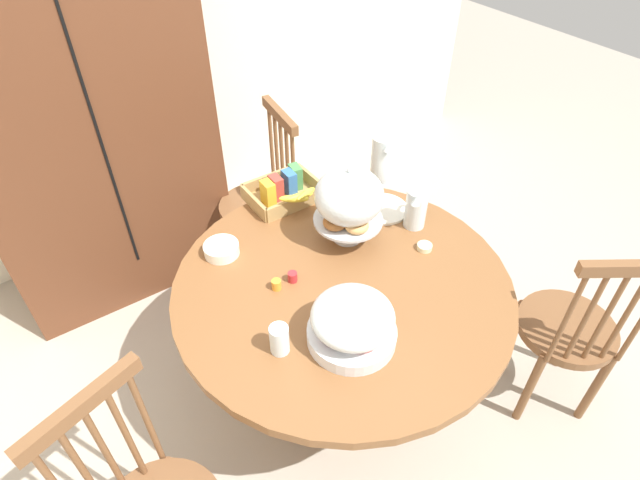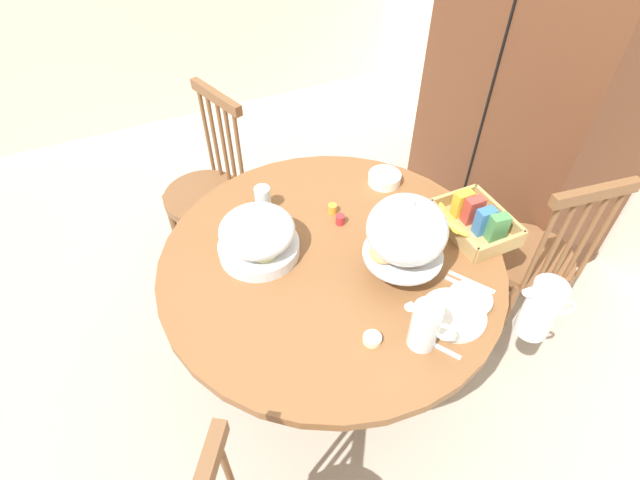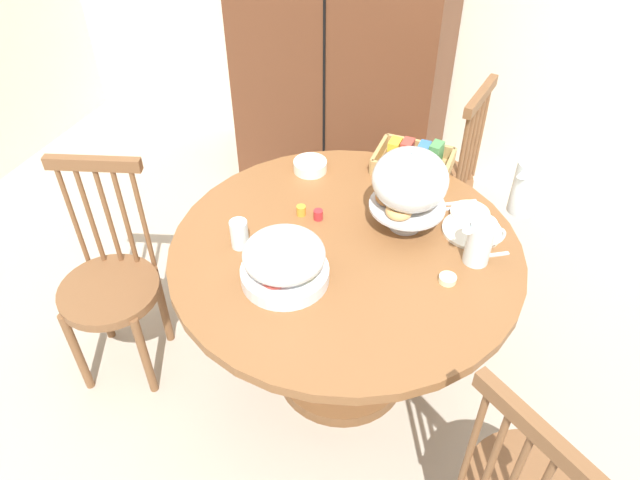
{
  "view_description": "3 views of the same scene",
  "coord_description": "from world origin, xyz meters",
  "px_view_note": "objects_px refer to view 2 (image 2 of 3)",
  "views": [
    {
      "loc": [
        -0.77,
        -0.93,
        2.14
      ],
      "look_at": [
        0.08,
        0.28,
        0.84
      ],
      "focal_mm": 29.09,
      "sensor_mm": 36.0,
      "label": 1
    },
    {
      "loc": [
        1.17,
        -0.42,
        2.08
      ],
      "look_at": [
        -0.02,
        0.13,
        0.74
      ],
      "focal_mm": 27.53,
      "sensor_mm": 36.0,
      "label": 2
    },
    {
      "loc": [
        0.58,
        -1.41,
        2.19
      ],
      "look_at": [
        -0.02,
        0.13,
        0.74
      ],
      "focal_mm": 33.87,
      "sensor_mm": 36.0,
      "label": 3
    }
  ],
  "objects_px": {
    "wooden_armoire": "(541,66)",
    "pastry_stand_with_dome": "(406,233)",
    "windsor_chair_near_window": "(208,194)",
    "butter_dish": "(372,339)",
    "orange_juice_pitcher": "(425,327)",
    "fruit_platter_covered": "(258,236)",
    "windsor_chair_facing_door": "(531,260)",
    "china_plate_small": "(470,298)",
    "dining_table": "(330,291)",
    "milk_pitcher": "(540,311)",
    "china_plate_large": "(453,315)",
    "cereal_bowl": "(384,178)",
    "drinking_glass": "(262,199)",
    "cereal_basket": "(473,220)"
  },
  "relations": [
    {
      "from": "pastry_stand_with_dome",
      "to": "butter_dish",
      "type": "bearing_deg",
      "value": -47.28
    },
    {
      "from": "china_plate_large",
      "to": "drinking_glass",
      "type": "height_order",
      "value": "drinking_glass"
    },
    {
      "from": "pastry_stand_with_dome",
      "to": "fruit_platter_covered",
      "type": "distance_m",
      "value": 0.53
    },
    {
      "from": "drinking_glass",
      "to": "butter_dish",
      "type": "xyz_separation_m",
      "value": [
        0.73,
        0.1,
        -0.04
      ]
    },
    {
      "from": "windsor_chair_near_window",
      "to": "butter_dish",
      "type": "height_order",
      "value": "windsor_chair_near_window"
    },
    {
      "from": "drinking_glass",
      "to": "wooden_armoire",
      "type": "bearing_deg",
      "value": 95.71
    },
    {
      "from": "wooden_armoire",
      "to": "china_plate_large",
      "type": "distance_m",
      "value": 1.46
    },
    {
      "from": "cereal_basket",
      "to": "dining_table",
      "type": "bearing_deg",
      "value": -99.51
    },
    {
      "from": "pastry_stand_with_dome",
      "to": "cereal_bowl",
      "type": "xyz_separation_m",
      "value": [
        -0.47,
        0.21,
        -0.17
      ]
    },
    {
      "from": "china_plate_small",
      "to": "pastry_stand_with_dome",
      "type": "bearing_deg",
      "value": -145.79
    },
    {
      "from": "windsor_chair_near_window",
      "to": "china_plate_small",
      "type": "height_order",
      "value": "windsor_chair_near_window"
    },
    {
      "from": "dining_table",
      "to": "windsor_chair_facing_door",
      "type": "xyz_separation_m",
      "value": [
        0.15,
        0.93,
        -0.09
      ]
    },
    {
      "from": "orange_juice_pitcher",
      "to": "cereal_basket",
      "type": "height_order",
      "value": "orange_juice_pitcher"
    },
    {
      "from": "orange_juice_pitcher",
      "to": "milk_pitcher",
      "type": "height_order",
      "value": "milk_pitcher"
    },
    {
      "from": "wooden_armoire",
      "to": "china_plate_large",
      "type": "bearing_deg",
      "value": -50.69
    },
    {
      "from": "wooden_armoire",
      "to": "butter_dish",
      "type": "xyz_separation_m",
      "value": [
        0.88,
        -1.41,
        -0.23
      ]
    },
    {
      "from": "wooden_armoire",
      "to": "china_plate_small",
      "type": "distance_m",
      "value": 1.38
    },
    {
      "from": "dining_table",
      "to": "fruit_platter_covered",
      "type": "height_order",
      "value": "fruit_platter_covered"
    },
    {
      "from": "wooden_armoire",
      "to": "butter_dish",
      "type": "relative_size",
      "value": 32.67
    },
    {
      "from": "pastry_stand_with_dome",
      "to": "butter_dish",
      "type": "xyz_separation_m",
      "value": [
        0.21,
        -0.23,
        -0.19
      ]
    },
    {
      "from": "wooden_armoire",
      "to": "pastry_stand_with_dome",
      "type": "height_order",
      "value": "wooden_armoire"
    },
    {
      "from": "pastry_stand_with_dome",
      "to": "milk_pitcher",
      "type": "distance_m",
      "value": 0.48
    },
    {
      "from": "cereal_bowl",
      "to": "milk_pitcher",
      "type": "bearing_deg",
      "value": 3.37
    },
    {
      "from": "windsor_chair_facing_door",
      "to": "pastry_stand_with_dome",
      "type": "relative_size",
      "value": 2.83
    },
    {
      "from": "windsor_chair_near_window",
      "to": "cereal_bowl",
      "type": "relative_size",
      "value": 6.96
    },
    {
      "from": "dining_table",
      "to": "cereal_basket",
      "type": "xyz_separation_m",
      "value": [
        0.09,
        0.56,
        0.24
      ]
    },
    {
      "from": "dining_table",
      "to": "wooden_armoire",
      "type": "bearing_deg",
      "value": 110.32
    },
    {
      "from": "fruit_platter_covered",
      "to": "drinking_glass",
      "type": "relative_size",
      "value": 2.73
    },
    {
      "from": "dining_table",
      "to": "drinking_glass",
      "type": "relative_size",
      "value": 11.6
    },
    {
      "from": "pastry_stand_with_dome",
      "to": "drinking_glass",
      "type": "xyz_separation_m",
      "value": [
        -0.52,
        -0.33,
        -0.14
      ]
    },
    {
      "from": "cereal_basket",
      "to": "wooden_armoire",
      "type": "bearing_deg",
      "value": 126.72
    },
    {
      "from": "wooden_armoire",
      "to": "windsor_chair_facing_door",
      "type": "relative_size",
      "value": 2.01
    },
    {
      "from": "china_plate_large",
      "to": "windsor_chair_near_window",
      "type": "bearing_deg",
      "value": -158.32
    },
    {
      "from": "wooden_armoire",
      "to": "dining_table",
      "type": "relative_size",
      "value": 1.54
    },
    {
      "from": "windsor_chair_facing_door",
      "to": "butter_dish",
      "type": "height_order",
      "value": "windsor_chair_facing_door"
    },
    {
      "from": "china_plate_large",
      "to": "china_plate_small",
      "type": "height_order",
      "value": "china_plate_small"
    },
    {
      "from": "pastry_stand_with_dome",
      "to": "orange_juice_pitcher",
      "type": "height_order",
      "value": "pastry_stand_with_dome"
    },
    {
      "from": "dining_table",
      "to": "milk_pitcher",
      "type": "height_order",
      "value": "milk_pitcher"
    },
    {
      "from": "cereal_basket",
      "to": "butter_dish",
      "type": "relative_size",
      "value": 5.27
    },
    {
      "from": "fruit_platter_covered",
      "to": "windsor_chair_facing_door",
      "type": "bearing_deg",
      "value": 75.98
    },
    {
      "from": "wooden_armoire",
      "to": "china_plate_small",
      "type": "bearing_deg",
      "value": -49.2
    },
    {
      "from": "dining_table",
      "to": "windsor_chair_near_window",
      "type": "distance_m",
      "value": 0.94
    },
    {
      "from": "pastry_stand_with_dome",
      "to": "windsor_chair_near_window",
      "type": "bearing_deg",
      "value": -156.69
    },
    {
      "from": "orange_juice_pitcher",
      "to": "cereal_bowl",
      "type": "relative_size",
      "value": 1.27
    },
    {
      "from": "milk_pitcher",
      "to": "china_plate_large",
      "type": "relative_size",
      "value": 1.0
    },
    {
      "from": "wooden_armoire",
      "to": "pastry_stand_with_dome",
      "type": "relative_size",
      "value": 5.7
    },
    {
      "from": "cereal_bowl",
      "to": "drinking_glass",
      "type": "bearing_deg",
      "value": -95.76
    },
    {
      "from": "windsor_chair_near_window",
      "to": "drinking_glass",
      "type": "bearing_deg",
      "value": 13.5
    },
    {
      "from": "windsor_chair_near_window",
      "to": "orange_juice_pitcher",
      "type": "relative_size",
      "value": 5.48
    },
    {
      "from": "wooden_armoire",
      "to": "cereal_bowl",
      "type": "bearing_deg",
      "value": -78.08
    }
  ]
}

